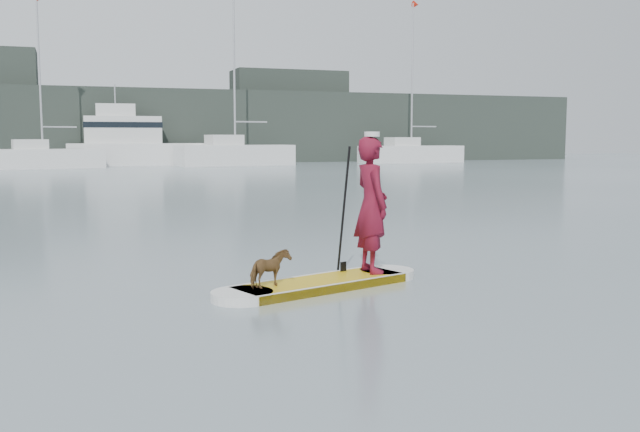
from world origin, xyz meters
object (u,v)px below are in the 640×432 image
object	(u,v)px
sailboat_e	(234,153)
motor_yacht_a	(131,143)
paddleboard	(320,284)
sailboat_f	(410,152)
paddler	(371,205)
dog	(270,269)
sailboat_d	(42,156)

from	to	relation	value
sailboat_e	motor_yacht_a	bearing A→B (deg)	150.82
paddleboard	sailboat_e	size ratio (longest dim) A/B	0.25
sailboat_e	motor_yacht_a	distance (m)	7.85
sailboat_e	sailboat_f	world-z (taller)	sailboat_f
paddleboard	sailboat_f	bearing A→B (deg)	43.92
paddler	sailboat_e	size ratio (longest dim) A/B	0.15
sailboat_e	paddler	bearing A→B (deg)	-108.64
paddleboard	sailboat_f	size ratio (longest dim) A/B	0.24
dog	sailboat_d	world-z (taller)	sailboat_d
dog	motor_yacht_a	bearing A→B (deg)	-30.78
sailboat_f	motor_yacht_a	xyz separation A→B (m)	(-22.59, 1.68, 0.81)
paddleboard	dog	world-z (taller)	dog
dog	sailboat_f	distance (m)	51.45
paddler	motor_yacht_a	distance (m)	46.25
motor_yacht_a	sailboat_e	bearing A→B (deg)	-18.42
paddler	dog	size ratio (longest dim) A/B	3.40
dog	paddler	bearing A→B (deg)	-100.18
paddleboard	sailboat_f	xyz separation A→B (m)	(23.97, 44.85, 0.83)
paddler	paddleboard	bearing A→B (deg)	107.29
dog	sailboat_d	bearing A→B (deg)	-22.78
paddler	motor_yacht_a	size ratio (longest dim) A/B	0.19
sailboat_d	sailboat_f	bearing A→B (deg)	-3.96
dog	sailboat_d	xyz separation A→B (m)	(-4.03, 42.97, 0.46)
paddler	sailboat_f	xyz separation A→B (m)	(23.08, 44.56, -0.20)
paddleboard	sailboat_f	distance (m)	50.86
sailboat_e	paddleboard	bearing A→B (deg)	-109.70
sailboat_d	sailboat_e	bearing A→B (deg)	-3.73
sailboat_e	motor_yacht_a	world-z (taller)	sailboat_e
sailboat_e	sailboat_f	xyz separation A→B (m)	(15.28, 1.08, -0.01)
sailboat_f	motor_yacht_a	size ratio (longest dim) A/B	1.30
dog	sailboat_e	bearing A→B (deg)	-40.27
paddler	sailboat_f	world-z (taller)	sailboat_f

